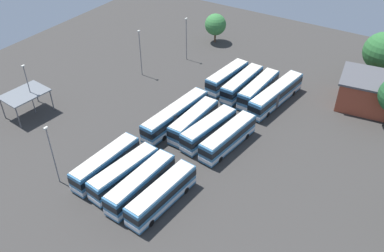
% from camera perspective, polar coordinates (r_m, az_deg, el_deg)
% --- Properties ---
extents(ground_plane, '(110.07, 110.07, 0.00)m').
position_cam_1_polar(ground_plane, '(67.70, 1.21, -1.23)').
color(ground_plane, '#383533').
extents(bus_row0_slot0, '(11.90, 3.58, 3.59)m').
position_cam_1_polar(bus_row0_slot0, '(55.04, -4.20, -9.50)').
color(bus_row0_slot0, teal).
rests_on(bus_row0_slot0, ground_plane).
extents(bus_row0_slot1, '(12.08, 3.22, 3.59)m').
position_cam_1_polar(bus_row0_slot1, '(56.77, -7.11, -7.97)').
color(bus_row0_slot1, teal).
rests_on(bus_row0_slot1, ground_plane).
extents(bus_row0_slot2, '(11.58, 3.98, 3.59)m').
position_cam_1_polar(bus_row0_slot2, '(58.63, -9.39, -6.49)').
color(bus_row0_slot2, teal).
rests_on(bus_row0_slot2, ground_plane).
extents(bus_row0_slot3, '(11.79, 3.27, 3.59)m').
position_cam_1_polar(bus_row0_slot3, '(60.65, -11.87, -5.12)').
color(bus_row0_slot3, teal).
rests_on(bus_row0_slot3, ground_plane).
extents(bus_row1_slot0, '(12.07, 4.06, 3.59)m').
position_cam_1_polar(bus_row1_slot0, '(64.29, 5.05, -1.60)').
color(bus_row1_slot0, teal).
rests_on(bus_row1_slot0, ground_plane).
extents(bus_row1_slot1, '(11.53, 4.25, 3.59)m').
position_cam_1_polar(bus_row1_slot1, '(65.74, 2.35, -0.49)').
color(bus_row1_slot1, teal).
rests_on(bus_row1_slot1, ground_plane).
extents(bus_row1_slot2, '(11.33, 2.95, 3.59)m').
position_cam_1_polar(bus_row1_slot2, '(67.51, 0.23, 0.67)').
color(bus_row1_slot2, teal).
rests_on(bus_row1_slot2, ground_plane).
extents(bus_row1_slot3, '(15.06, 3.89, 3.59)m').
position_cam_1_polar(bus_row1_slot3, '(68.90, -2.31, 1.46)').
color(bus_row1_slot3, teal).
rests_on(bus_row1_slot3, ground_plane).
extents(bus_row2_slot0, '(15.10, 4.54, 3.59)m').
position_cam_1_polar(bus_row2_slot0, '(75.86, 11.60, 4.27)').
color(bus_row2_slot0, teal).
rests_on(bus_row2_slot0, ground_plane).
extents(bus_row2_slot1, '(11.95, 3.08, 3.59)m').
position_cam_1_polar(bus_row2_slot1, '(76.91, 9.23, 5.05)').
color(bus_row2_slot1, teal).
rests_on(bus_row2_slot1, ground_plane).
extents(bus_row2_slot2, '(11.92, 3.18, 3.59)m').
position_cam_1_polar(bus_row2_slot2, '(78.18, 6.97, 5.83)').
color(bus_row2_slot2, teal).
rests_on(bus_row2_slot2, ground_plane).
extents(bus_row2_slot3, '(11.25, 3.72, 3.59)m').
position_cam_1_polar(bus_row2_slot3, '(80.00, 4.91, 6.73)').
color(bus_row2_slot3, teal).
rests_on(bus_row2_slot3, ground_plane).
extents(depot_building, '(10.54, 11.13, 5.70)m').
position_cam_1_polar(depot_building, '(79.87, 23.23, 4.44)').
color(depot_building, '#99422D').
rests_on(depot_building, ground_plane).
extents(maintenance_shelter, '(7.80, 5.97, 4.32)m').
position_cam_1_polar(maintenance_shelter, '(75.95, -22.25, 4.07)').
color(maintenance_shelter, slate).
rests_on(maintenance_shelter, ground_plane).
extents(lamp_post_by_building, '(0.56, 0.28, 9.34)m').
position_cam_1_polar(lamp_post_by_building, '(88.38, -0.80, 12.20)').
color(lamp_post_by_building, slate).
rests_on(lamp_post_by_building, ground_plane).
extents(lamp_post_far_corner, '(0.56, 0.28, 9.71)m').
position_cam_1_polar(lamp_post_far_corner, '(58.96, -18.85, -3.64)').
color(lamp_post_far_corner, slate).
rests_on(lamp_post_far_corner, ground_plane).
extents(lamp_post_mid_lot, '(0.56, 0.28, 9.47)m').
position_cam_1_polar(lamp_post_mid_lot, '(75.38, -21.73, 4.95)').
color(lamp_post_mid_lot, slate).
rests_on(lamp_post_mid_lot, ground_plane).
extents(lamp_post_near_entrance, '(0.56, 0.28, 9.65)m').
position_cam_1_polar(lamp_post_near_entrance, '(82.69, -7.20, 10.25)').
color(lamp_post_near_entrance, slate).
rests_on(lamp_post_near_entrance, ground_plane).
extents(tree_north_edge, '(4.90, 4.90, 6.78)m').
position_cam_1_polar(tree_north_edge, '(96.94, 3.28, 13.91)').
color(tree_north_edge, brown).
rests_on(tree_north_edge, ground_plane).
extents(tree_south_edge, '(7.49, 7.49, 9.65)m').
position_cam_1_polar(tree_south_edge, '(88.66, 25.01, 9.38)').
color(tree_south_edge, brown).
rests_on(tree_south_edge, ground_plane).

